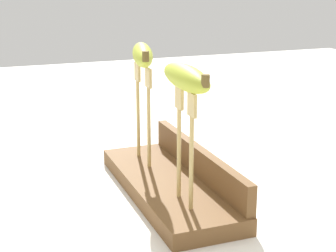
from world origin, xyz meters
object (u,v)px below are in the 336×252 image
banana_raised_left (142,55)px  banana_raised_right (186,77)px  fork_stand_right (185,137)px  fork_stand_left (143,105)px

banana_raised_left → banana_raised_right: 0.21m
fork_stand_right → banana_raised_right: size_ratio=1.12×
fork_stand_right → fork_stand_left: bearing=-180.0°
banana_raised_right → banana_raised_left: bearing=180.0°
fork_stand_left → banana_raised_right: (0.21, 0.00, 0.09)m
fork_stand_right → banana_raised_left: (-0.21, 0.00, 0.10)m
fork_stand_left → banana_raised_left: size_ratio=1.08×
fork_stand_right → banana_raised_right: (-0.00, 0.00, 0.09)m
fork_stand_left → fork_stand_right: size_ratio=1.02×
banana_raised_right → fork_stand_left: bearing=-180.0°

